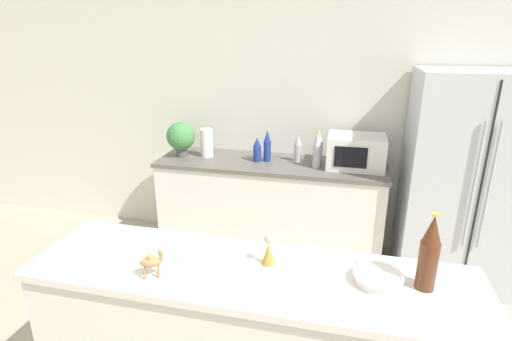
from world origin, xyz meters
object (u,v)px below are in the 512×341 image
(refrigerator, at_px, (467,181))
(potted_plant, at_px, (181,137))
(paper_towel_roll, at_px, (207,143))
(camel_figurine, at_px, (152,261))
(wine_bottle, at_px, (429,253))
(back_bottle_1, at_px, (257,150))
(back_bottle_3, at_px, (267,146))
(back_bottle_4, at_px, (318,147))
(back_bottle_2, at_px, (298,148))
(microwave, at_px, (356,152))
(wise_man_figurine_blue, at_px, (269,252))
(fruit_bowl, at_px, (378,277))
(back_bottle_0, at_px, (317,151))

(refrigerator, relative_size, potted_plant, 5.36)
(paper_towel_roll, bearing_deg, camel_figurine, -76.16)
(wine_bottle, bearing_deg, back_bottle_1, 122.10)
(refrigerator, distance_m, wine_bottle, 1.90)
(back_bottle_3, xyz_separation_m, back_bottle_4, (0.45, 0.01, 0.02))
(back_bottle_3, bearing_deg, potted_plant, -177.13)
(back_bottle_2, height_order, wine_bottle, wine_bottle)
(microwave, relative_size, back_bottle_1, 2.10)
(back_bottle_4, bearing_deg, wise_man_figurine_blue, -91.91)
(refrigerator, distance_m, back_bottle_3, 1.66)
(back_bottle_1, height_order, wise_man_figurine_blue, wise_man_figurine_blue)
(back_bottle_1, relative_size, fruit_bowl, 1.08)
(back_bottle_0, distance_m, back_bottle_4, 0.10)
(potted_plant, xyz_separation_m, fruit_bowl, (1.68, -1.82, -0.06))
(potted_plant, height_order, wise_man_figurine_blue, potted_plant)
(wise_man_figurine_blue, bearing_deg, refrigerator, 54.20)
(back_bottle_2, bearing_deg, paper_towel_roll, -176.44)
(fruit_bowl, relative_size, wise_man_figurine_blue, 1.46)
(back_bottle_1, distance_m, fruit_bowl, 2.06)
(wise_man_figurine_blue, bearing_deg, back_bottle_3, 102.09)
(wine_bottle, relative_size, fruit_bowl, 1.59)
(wine_bottle, height_order, wise_man_figurine_blue, wine_bottle)
(back_bottle_3, relative_size, fruit_bowl, 1.37)
(paper_towel_roll, distance_m, back_bottle_0, 1.03)
(back_bottle_2, height_order, camel_figurine, back_bottle_2)
(paper_towel_roll, bearing_deg, refrigerator, -2.02)
(back_bottle_0, xyz_separation_m, wise_man_figurine_blue, (-0.06, -1.73, 0.01))
(back_bottle_0, bearing_deg, back_bottle_2, 140.52)
(refrigerator, bearing_deg, back_bottle_4, 176.10)
(wise_man_figurine_blue, bearing_deg, microwave, 78.15)
(back_bottle_0, height_order, wise_man_figurine_blue, back_bottle_0)
(potted_plant, xyz_separation_m, back_bottle_1, (0.73, 0.01, -0.08))
(potted_plant, height_order, fruit_bowl, potted_plant)
(back_bottle_1, height_order, back_bottle_2, back_bottle_2)
(refrigerator, relative_size, microwave, 3.64)
(wine_bottle, bearing_deg, back_bottle_4, 107.98)
(wise_man_figurine_blue, bearing_deg, back_bottle_2, 93.75)
(back_bottle_1, xyz_separation_m, camel_figurine, (0.01, -2.01, 0.07))
(microwave, xyz_separation_m, back_bottle_0, (-0.32, -0.10, 0.01))
(wine_bottle, bearing_deg, refrigerator, 71.39)
(wise_man_figurine_blue, bearing_deg, camel_figurine, -155.24)
(refrigerator, height_order, wine_bottle, refrigerator)
(back_bottle_4, relative_size, camel_figurine, 2.51)
(refrigerator, distance_m, back_bottle_1, 1.75)
(back_bottle_0, xyz_separation_m, fruit_bowl, (0.42, -1.76, -0.03))
(potted_plant, xyz_separation_m, wise_man_figurine_blue, (1.20, -1.79, -0.02))
(paper_towel_roll, relative_size, back_bottle_1, 1.15)
(potted_plant, distance_m, wise_man_figurine_blue, 2.15)
(refrigerator, relative_size, wise_man_figurine_blue, 11.99)
(back_bottle_2, relative_size, back_bottle_4, 0.78)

